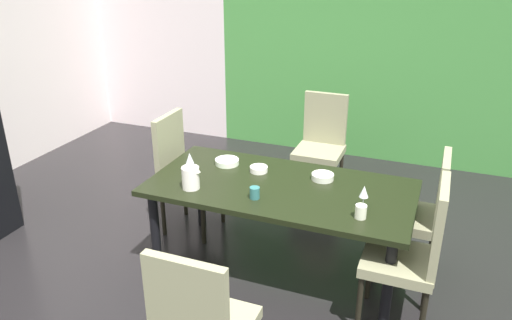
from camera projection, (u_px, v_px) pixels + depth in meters
The scene contains 16 objects.
ground_plane at pixel (215, 288), 3.66m from camera, with size 6.23×5.91×0.02m, color black.
back_panel_interior at pixel (157, 26), 6.33m from camera, with size 1.91×0.10×2.75m, color silver.
garden_window_panel at pixel (411, 41), 5.28m from camera, with size 4.32×0.10×2.75m, color #458D40.
dining_table at pixel (280, 195), 3.62m from camera, with size 1.90×0.94×0.71m.
chair_right_near at pixel (414, 250), 3.06m from camera, with size 0.44×0.44×1.04m.
chair_left_far at pixel (183, 168), 4.23m from camera, with size 0.44×0.44×1.02m.
chair_right_far at pixel (421, 209), 3.58m from camera, with size 0.44×0.44×0.98m.
chair_head_far at pixel (321, 141), 4.82m from camera, with size 0.44×0.45×1.01m.
wine_glass_west at pixel (190, 159), 3.75m from camera, with size 0.06×0.06×0.16m.
wine_glass_rear at pixel (364, 192), 3.24m from camera, with size 0.06×0.06×0.16m.
serving_bowl_south at pixel (259, 169), 3.80m from camera, with size 0.14×0.14×0.04m, color white.
serving_bowl_near_window at pixel (227, 162), 3.93m from camera, with size 0.19×0.19×0.04m, color white.
serving_bowl_east at pixel (323, 177), 3.67m from camera, with size 0.16×0.16×0.04m, color silver.
cup_center at pixel (255, 193), 3.39m from camera, with size 0.07×0.07×0.08m, color #2F6A6A.
cup_north at pixel (361, 212), 3.14m from camera, with size 0.07×0.07×0.09m, color white.
pitcher_left at pixel (191, 178), 3.52m from camera, with size 0.14×0.12×0.16m.
Camera 1 is at (1.37, -2.68, 2.29)m, focal length 35.00 mm.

